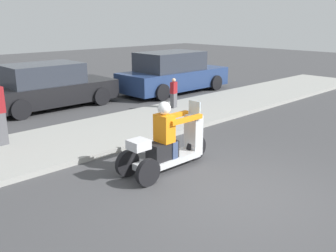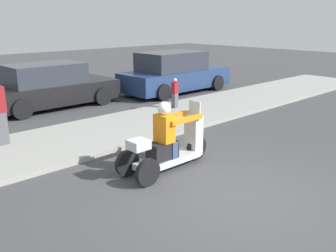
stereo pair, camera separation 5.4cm
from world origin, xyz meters
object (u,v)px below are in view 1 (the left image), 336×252
object	(u,v)px
spectator_by_tree	(174,93)
parked_car_lot_left	(173,73)
parked_car_lot_far	(48,87)
motorcycle_trike	(168,145)

from	to	relation	value
spectator_by_tree	parked_car_lot_left	distance (m)	3.38
parked_car_lot_far	motorcycle_trike	bearing A→B (deg)	-96.99
motorcycle_trike	parked_car_lot_far	size ratio (longest dim) A/B	0.48
spectator_by_tree	parked_car_lot_far	world-z (taller)	parked_car_lot_far
motorcycle_trike	parked_car_lot_left	world-z (taller)	parked_car_lot_left
parked_car_lot_left	parked_car_lot_far	size ratio (longest dim) A/B	1.08
spectator_by_tree	parked_car_lot_left	xyz separation A→B (m)	(2.34, 2.43, 0.19)
spectator_by_tree	motorcycle_trike	bearing A→B (deg)	-135.66
spectator_by_tree	parked_car_lot_far	bearing A→B (deg)	129.45
motorcycle_trike	spectator_by_tree	size ratio (longest dim) A/B	2.20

